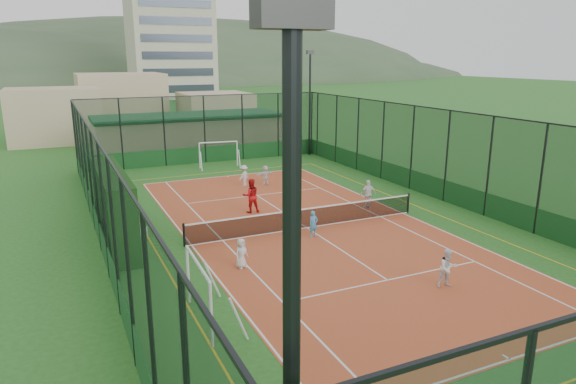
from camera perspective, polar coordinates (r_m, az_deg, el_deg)
name	(u,v)px	position (r m, az deg, el deg)	size (l,w,h in m)	color
ground	(307,228)	(24.05, 2.12, -4.02)	(300.00, 300.00, 0.00)	#295E20
court_slab	(307,228)	(24.05, 2.12, -4.01)	(11.17, 23.97, 0.01)	#AF5226
tennis_net	(307,217)	(23.88, 2.13, -2.82)	(11.67, 0.12, 1.06)	black
perimeter_fence	(307,176)	(23.36, 2.18, 1.79)	(18.12, 34.12, 5.00)	black
floodlight_ne	(310,104)	(41.62, 2.43, 9.78)	(0.60, 0.26, 8.25)	black
clubhouse	(189,133)	(43.97, -10.99, 6.45)	(15.20, 7.20, 3.15)	tan
apartment_tower	(169,17)	(104.95, -13.10, 18.39)	(15.00, 12.00, 30.00)	beige
distant_hills	(84,83)	(170.78, -21.70, 11.17)	(200.00, 60.00, 24.00)	#384C33
hedge_left	(114,206)	(23.18, -18.81, -1.52)	(1.07, 7.12, 3.11)	black
white_bench	(130,235)	(22.95, -17.14, -4.58)	(1.41, 0.39, 0.79)	white
futsal_goal_near	(199,293)	(15.72, -9.90, -11.02)	(0.87, 3.00, 1.93)	white
futsal_goal_far	(219,155)	(37.46, -7.72, 4.13)	(2.83, 0.82, 1.82)	white
child_near_left	(241,253)	(19.52, -5.21, -6.80)	(0.57, 0.37, 1.16)	silver
child_near_mid	(313,224)	(22.72, 2.84, -3.56)	(0.43, 0.29, 1.19)	#4695C7
child_near_right	(448,268)	(18.70, 17.32, -8.08)	(0.67, 0.52, 1.38)	white
child_far_left	(244,176)	(31.71, -4.91, 1.82)	(0.85, 0.49, 1.31)	silver
child_far_right	(368,194)	(27.29, 8.90, -0.22)	(0.89, 0.37, 1.51)	white
child_far_back	(265,175)	(31.98, -2.54, 1.89)	(1.13, 0.36, 1.22)	white
coach	(251,196)	(26.22, -4.14, -0.41)	(0.86, 0.67, 1.76)	red
tennis_balls	(307,217)	(25.60, 2.14, -2.75)	(5.99, 1.57, 0.07)	#CCE033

